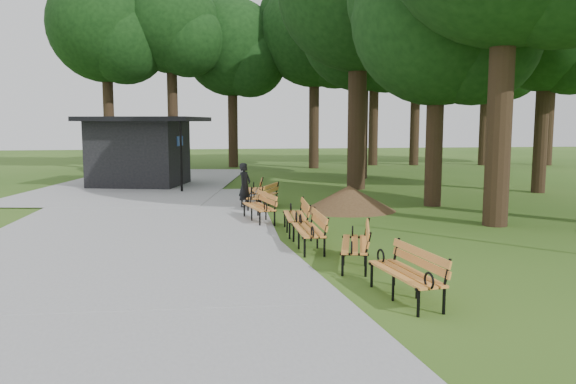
{
  "coord_description": "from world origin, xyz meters",
  "views": [
    {
      "loc": [
        -1.94,
        -13.74,
        2.92
      ],
      "look_at": [
        0.2,
        0.94,
        1.1
      ],
      "focal_mm": 35.26,
      "sensor_mm": 36.0,
      "label": 1
    }
  ],
  "objects": [
    {
      "name": "bench_5",
      "position": [
        -0.04,
        5.29,
        0.44
      ],
      "size": [
        1.39,
        1.99,
        0.88
      ],
      "primitive_type": null,
      "rotation": [
        0.0,
        0.0,
        -2.01
      ],
      "color": "orange",
      "rests_on": "ground"
    },
    {
      "name": "lawn_tree_5",
      "position": [
        11.89,
        8.11,
        6.57
      ],
      "size": [
        4.89,
        4.89,
        9.07
      ],
      "color": "black",
      "rests_on": "ground"
    },
    {
      "name": "lawn_tree_1",
      "position": [
        5.97,
        5.12,
        6.41
      ],
      "size": [
        5.91,
        5.91,
        9.4
      ],
      "color": "black",
      "rests_on": "ground"
    },
    {
      "name": "lamp_post",
      "position": [
        -3.73,
        12.93,
        2.29
      ],
      "size": [
        0.32,
        0.32,
        3.19
      ],
      "color": "black",
      "rests_on": "ground"
    },
    {
      "name": "bench_0",
      "position": [
        1.29,
        -5.01,
        0.44
      ],
      "size": [
        0.91,
        1.97,
        0.88
      ],
      "primitive_type": null,
      "rotation": [
        0.0,
        0.0,
        -1.42
      ],
      "color": "orange",
      "rests_on": "ground"
    },
    {
      "name": "bench_6",
      "position": [
        -0.21,
        6.81,
        0.44
      ],
      "size": [
        0.89,
        1.97,
        0.88
      ],
      "primitive_type": null,
      "rotation": [
        0.0,
        0.0,
        -1.7
      ],
      "color": "orange",
      "rests_on": "ground"
    },
    {
      "name": "bench_3",
      "position": [
        0.39,
        0.94,
        0.44
      ],
      "size": [
        0.76,
        1.94,
        0.88
      ],
      "primitive_type": null,
      "rotation": [
        0.0,
        0.0,
        -1.64
      ],
      "color": "orange",
      "rests_on": "ground"
    },
    {
      "name": "tree_backdrop",
      "position": [
        6.8,
        23.18,
        8.12
      ],
      "size": [
        36.39,
        9.13,
        16.23
      ],
      "primitive_type": null,
      "color": "black",
      "rests_on": "ground"
    },
    {
      "name": "bench_2",
      "position": [
        0.38,
        -1.02,
        0.44
      ],
      "size": [
        0.65,
        1.9,
        0.88
      ],
      "primitive_type": null,
      "rotation": [
        0.0,
        0.0,
        -1.58
      ],
      "color": "orange",
      "rests_on": "ground"
    },
    {
      "name": "dirt_mound",
      "position": [
        2.75,
        4.38,
        0.43
      ],
      "size": [
        2.63,
        2.63,
        0.85
      ],
      "primitive_type": "cone",
      "color": "#47301C",
      "rests_on": "ground"
    },
    {
      "name": "person",
      "position": [
        -0.63,
        5.57,
        0.78
      ],
      "size": [
        0.62,
        0.68,
        1.55
      ],
      "primitive_type": "imported",
      "rotation": [
        0.0,
        0.0,
        0.99
      ],
      "color": "black",
      "rests_on": "ground"
    },
    {
      "name": "bench_4",
      "position": [
        -0.41,
        2.78,
        0.44
      ],
      "size": [
        1.01,
        1.99,
        0.88
      ],
      "primitive_type": null,
      "rotation": [
        0.0,
        0.0,
        -1.37
      ],
      "color": "orange",
      "rests_on": "ground"
    },
    {
      "name": "lawn_tree_4",
      "position": [
        6.12,
        15.2,
        7.62
      ],
      "size": [
        6.33,
        6.33,
        10.85
      ],
      "color": "black",
      "rests_on": "ground"
    },
    {
      "name": "bench_1",
      "position": [
        1.04,
        -2.7,
        0.44
      ],
      "size": [
        1.12,
        2.0,
        0.88
      ],
      "primitive_type": null,
      "rotation": [
        0.0,
        0.0,
        -1.84
      ],
      "color": "orange",
      "rests_on": "ground"
    },
    {
      "name": "kiosk",
      "position": [
        -4.98,
        13.1,
        1.59
      ],
      "size": [
        6.03,
        5.55,
        3.18
      ],
      "primitive_type": null,
      "rotation": [
        0.0,
        0.0,
        -0.25
      ],
      "color": "black",
      "rests_on": "ground"
    },
    {
      "name": "path",
      "position": [
        -4.0,
        3.0,
        0.03
      ],
      "size": [
        12.0,
        38.0,
        0.06
      ],
      "primitive_type": "cube",
      "color": "gray",
      "rests_on": "ground"
    },
    {
      "name": "ground",
      "position": [
        0.0,
        0.0,
        0.0
      ],
      "size": [
        100.0,
        100.0,
        0.0
      ],
      "primitive_type": "plane",
      "color": "#2F5217",
      "rests_on": "ground"
    }
  ]
}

